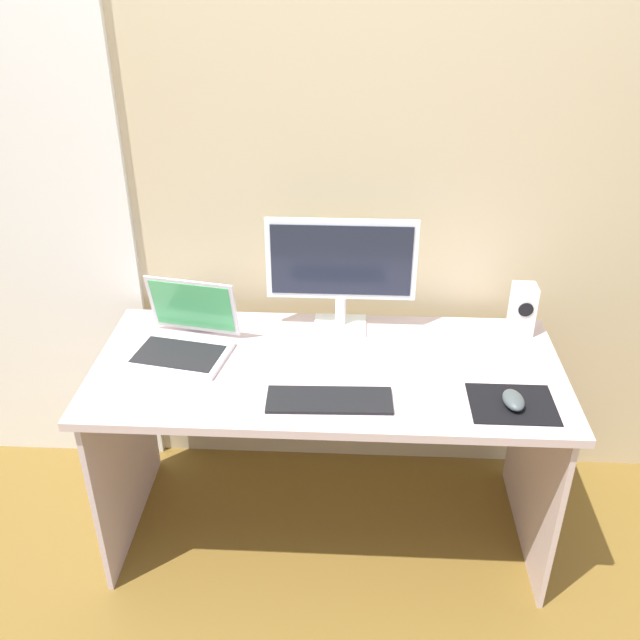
# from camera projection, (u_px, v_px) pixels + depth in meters

# --- Properties ---
(ground_plane) EXTENTS (8.00, 8.00, 0.00)m
(ground_plane) POSITION_uv_depth(u_px,v_px,m) (326.00, 527.00, 2.58)
(ground_plane) COLOR brown
(wall_back) EXTENTS (6.00, 0.04, 2.50)m
(wall_back) POSITION_uv_depth(u_px,v_px,m) (334.00, 160.00, 2.34)
(wall_back) COLOR #C7B58C
(wall_back) RESTS_ON ground_plane
(door_left) EXTENTS (0.82, 0.02, 2.02)m
(door_left) POSITION_uv_depth(u_px,v_px,m) (18.00, 224.00, 2.48)
(door_left) COLOR white
(door_left) RESTS_ON ground_plane
(desk) EXTENTS (1.49, 0.67, 0.71)m
(desk) POSITION_uv_depth(u_px,v_px,m) (327.00, 401.00, 2.30)
(desk) COLOR beige
(desk) RESTS_ON ground_plane
(monitor) EXTENTS (0.50, 0.14, 0.40)m
(monitor) POSITION_uv_depth(u_px,v_px,m) (341.00, 268.00, 2.33)
(monitor) COLOR white
(monitor) RESTS_ON desk
(speaker_right) EXTENTS (0.08, 0.08, 0.18)m
(speaker_right) POSITION_uv_depth(u_px,v_px,m) (522.00, 309.00, 2.37)
(speaker_right) COLOR white
(speaker_right) RESTS_ON desk
(laptop) EXTENTS (0.35, 0.32, 0.22)m
(laptop) POSITION_uv_depth(u_px,v_px,m) (184.00, 338.00, 2.29)
(laptop) COLOR silver
(laptop) RESTS_ON desk
(fishbowl) EXTENTS (0.15, 0.15, 0.15)m
(fishbowl) POSITION_uv_depth(u_px,v_px,m) (201.00, 305.00, 2.43)
(fishbowl) COLOR silver
(fishbowl) RESTS_ON desk
(keyboard_external) EXTENTS (0.37, 0.14, 0.01)m
(keyboard_external) POSITION_uv_depth(u_px,v_px,m) (329.00, 400.00, 2.06)
(keyboard_external) COLOR black
(keyboard_external) RESTS_ON desk
(mousepad) EXTENTS (0.25, 0.20, 0.00)m
(mousepad) POSITION_uv_depth(u_px,v_px,m) (512.00, 404.00, 2.05)
(mousepad) COLOR black
(mousepad) RESTS_ON desk
(mouse) EXTENTS (0.07, 0.10, 0.04)m
(mouse) POSITION_uv_depth(u_px,v_px,m) (513.00, 400.00, 2.03)
(mouse) COLOR #434C4F
(mouse) RESTS_ON mousepad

